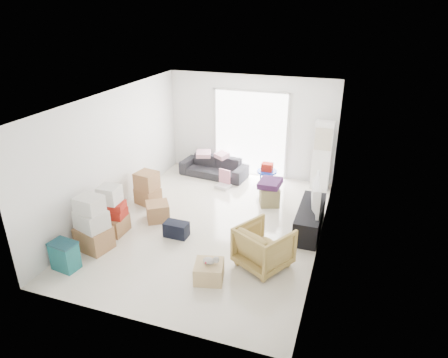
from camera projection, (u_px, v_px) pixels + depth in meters
room_shell at (210, 166)px, 7.98m from camera, size 4.98×6.48×3.18m
sliding_door at (250, 130)px, 10.60m from camera, size 2.10×0.04×2.33m
ac_tower at (322, 156)px, 9.89m from camera, size 0.45×0.30×1.75m
tv_console at (310, 219)px, 8.24m from camera, size 0.47×1.57×0.52m
television at (311, 204)px, 8.11m from camera, size 0.75×1.13×0.14m
sofa at (214, 164)px, 10.81m from camera, size 1.86×0.73×0.71m
pillow_left at (203, 148)px, 10.70m from camera, size 0.51×0.45×0.13m
pillow_right at (222, 150)px, 10.61m from camera, size 0.45×0.43×0.12m
armchair at (264, 245)px, 7.04m from camera, size 1.11×1.09×0.86m
storage_bins at (65, 255)px, 7.02m from camera, size 0.50×0.38×0.54m
box_stack_a at (92, 226)px, 7.51m from camera, size 0.69×0.62×1.11m
box_stack_b at (112, 213)px, 8.08m from camera, size 0.59×0.51×1.04m
box_stack_c at (147, 188)px, 9.31m from camera, size 0.63×0.57×0.78m
loose_box at (158, 211)px, 8.66m from camera, size 0.65×0.65×0.39m
duffel_bag at (176, 229)px, 8.05m from camera, size 0.48×0.29×0.31m
ottoman at (269, 196)px, 9.30m from camera, size 0.56×0.56×0.44m
blanket at (270, 185)px, 9.18m from camera, size 0.53×0.53×0.14m
kids_table at (267, 170)px, 10.13m from camera, size 0.52×0.52×0.64m
toy_walker at (224, 183)px, 10.22m from camera, size 0.40×0.37×0.46m
wood_crate at (209, 271)px, 6.78m from camera, size 0.58×0.58×0.32m
plush_bunny at (211, 261)px, 6.69m from camera, size 0.28×0.17×0.14m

